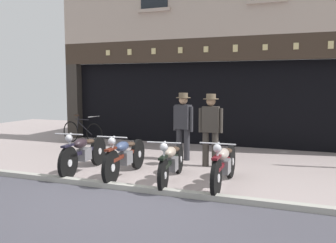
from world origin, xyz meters
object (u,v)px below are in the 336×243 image
motorcycle_left (84,152)px  motorcycle_center_right (224,164)px  advert_board_near (169,86)px  leaning_bicycle (82,132)px  shopkeeper_center (211,126)px  motorcycle_center_left (125,156)px  motorcycle_center (172,161)px  salesman_left (183,123)px  advert_board_far (136,88)px

motorcycle_left → motorcycle_center_right: motorcycle_left is taller
advert_board_near → leaning_bicycle: 3.19m
shopkeeper_center → advert_board_near: 3.78m
motorcycle_center_right → shopkeeper_center: 1.74m
motorcycle_center_left → motorcycle_center: motorcycle_center_left is taller
salesman_left → motorcycle_center_left: bearing=85.6°
motorcycle_center → salesman_left: size_ratio=1.18×
motorcycle_center_left → leaning_bicycle: bearing=-49.3°
shopkeeper_center → advert_board_far: advert_board_far is taller
advert_board_near → leaning_bicycle: advert_board_near is taller
motorcycle_center_right → salesman_left: bearing=-54.6°
advert_board_near → leaning_bicycle: size_ratio=0.57×
motorcycle_center → motorcycle_center_left: bearing=-10.5°
motorcycle_center_right → advert_board_far: size_ratio=1.86×
motorcycle_center_left → leaning_bicycle: size_ratio=1.19×
motorcycle_left → leaning_bicycle: motorcycle_left is taller
motorcycle_center → shopkeeper_center: shopkeeper_center is taller
motorcycle_center → advert_board_near: advert_board_near is taller
motorcycle_center_right → leaning_bicycle: motorcycle_center_right is taller
motorcycle_center → salesman_left: 2.17m
motorcycle_center_left → motorcycle_center_right: motorcycle_center_right is taller
motorcycle_left → motorcycle_center_left: 1.03m
shopkeeper_center → advert_board_far: bearing=-46.5°
motorcycle_left → shopkeeper_center: bearing=-154.3°
motorcycle_left → motorcycle_center: motorcycle_left is taller
advert_board_far → motorcycle_center: bearing=-56.6°
shopkeeper_center → advert_board_far: (-3.37, 2.97, 0.82)m
advert_board_near → leaning_bicycle: (-2.57, -1.19, -1.48)m
advert_board_near → motorcycle_center_right: bearing=-57.9°
motorcycle_left → motorcycle_center: size_ratio=1.00×
motorcycle_left → advert_board_near: bearing=-99.2°
salesman_left → advert_board_near: (-1.34, 2.48, 0.90)m
motorcycle_left → motorcycle_center: 2.07m
motorcycle_center → advert_board_near: bearing=-76.2°
motorcycle_left → leaning_bicycle: (-2.28, 3.27, -0.06)m
motorcycle_center_left → motorcycle_center: (1.05, -0.05, -0.02)m
motorcycle_left → motorcycle_center_left: (1.02, -0.02, 0.00)m
motorcycle_center_right → motorcycle_center_left: bearing=-1.4°
motorcycle_left → leaning_bicycle: bearing=-60.6°
motorcycle_left → motorcycle_center_right: (3.10, -0.04, 0.00)m
motorcycle_left → salesman_left: salesman_left is taller
motorcycle_center_left → salesman_left: size_ratio=1.22×
motorcycle_center_right → advert_board_near: 5.49m
motorcycle_center_left → motorcycle_left: bearing=-5.8°
motorcycle_center_right → shopkeeper_center: (-0.65, 1.53, 0.51)m
motorcycle_center → advert_board_far: bearing=-64.3°
motorcycle_center_left → advert_board_far: 5.06m
advert_board_far → leaning_bicycle: size_ratio=0.63×
motorcycle_center_right → advert_board_far: 6.18m
motorcycle_center_left → salesman_left: 2.15m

